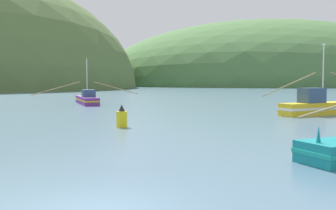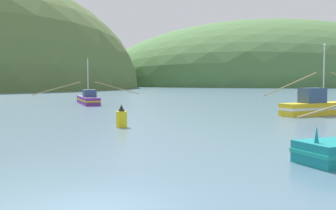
{
  "view_description": "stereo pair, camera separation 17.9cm",
  "coord_description": "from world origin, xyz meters",
  "views": [
    {
      "loc": [
        2.38,
        -10.93,
        3.58
      ],
      "look_at": [
        0.33,
        23.43,
        1.4
      ],
      "focal_mm": 43.88,
      "sensor_mm": 36.0,
      "label": 1
    },
    {
      "loc": [
        2.56,
        -10.92,
        3.58
      ],
      "look_at": [
        0.33,
        23.43,
        1.4
      ],
      "focal_mm": 43.88,
      "sensor_mm": 36.0,
      "label": 2
    }
  ],
  "objects": [
    {
      "name": "hill_mid_left",
      "position": [
        43.6,
        229.32,
        0.0
      ],
      "size": [
        193.26,
        154.61,
        73.14
      ],
      "primitive_type": "ellipsoid",
      "color": "#47703D",
      "rests_on": "ground"
    },
    {
      "name": "ground_plane",
      "position": [
        0.0,
        0.0,
        0.0
      ],
      "size": [
        600.0,
        600.0,
        0.0
      ],
      "primitive_type": "plane",
      "color": "slate"
    },
    {
      "name": "fishing_boat_yellow",
      "position": [
        15.25,
        31.1,
        0.87
      ],
      "size": [
        9.65,
        15.52,
        7.14
      ],
      "rotation": [
        0.0,
        0.0,
        0.55
      ],
      "color": "gold",
      "rests_on": "ground"
    },
    {
      "name": "channel_buoy",
      "position": [
        -2.87,
        19.2,
        0.7
      ],
      "size": [
        0.81,
        0.81,
        1.69
      ],
      "color": "yellow",
      "rests_on": "ground"
    },
    {
      "name": "fishing_boat_purple",
      "position": [
        -12.68,
        46.85,
        0.7
      ],
      "size": [
        14.05,
        10.27,
        6.65
      ],
      "rotation": [
        0.0,
        0.0,
        1.97
      ],
      "color": "#6B2D84",
      "rests_on": "ground"
    }
  ]
}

